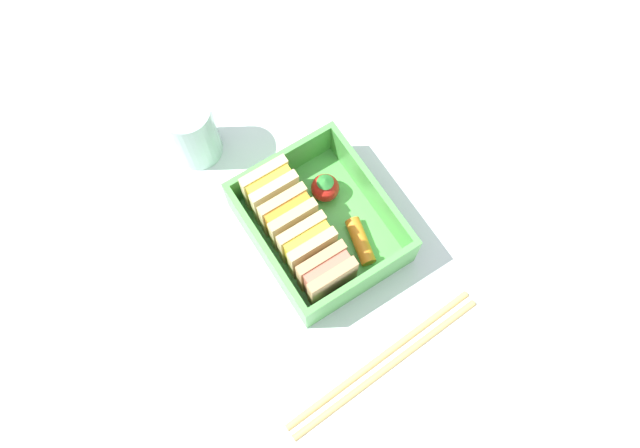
{
  "coord_description": "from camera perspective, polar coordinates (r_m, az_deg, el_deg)",
  "views": [
    {
      "loc": [
        -17.67,
        11.33,
        60.7
      ],
      "look_at": [
        0.0,
        0.0,
        2.7
      ],
      "focal_mm": 35.0,
      "sensor_mm": 36.0,
      "label": 1
    }
  ],
  "objects": [
    {
      "name": "ground_plane",
      "position": [
        0.65,
        0.0,
        -1.11
      ],
      "size": [
        120.0,
        120.0,
        2.0
      ],
      "primitive_type": "cube",
      "color": "silver"
    },
    {
      "name": "carrot_stick_far_left",
      "position": [
        0.62,
        3.72,
        -1.59
      ],
      "size": [
        5.02,
        2.58,
        1.52
      ],
      "primitive_type": "cylinder",
      "rotation": [
        1.57,
        0.0,
        1.34
      ],
      "color": "orange",
      "rests_on": "bento_tray"
    },
    {
      "name": "sandwich_left",
      "position": [
        0.58,
        0.63,
        -4.64
      ],
      "size": [
        2.83,
        4.98,
        6.16
      ],
      "color": "tan",
      "rests_on": "bento_tray"
    },
    {
      "name": "bento_rim",
      "position": [
        0.61,
        0.0,
        0.24
      ],
      "size": [
        15.3,
        12.86,
        4.53
      ],
      "color": "#56B551",
      "rests_on": "bento_tray"
    },
    {
      "name": "sandwich_center_right",
      "position": [
        0.61,
        -4.51,
        3.06
      ],
      "size": [
        2.83,
        4.98,
        6.16
      ],
      "color": "beige",
      "rests_on": "bento_tray"
    },
    {
      "name": "sandwich_center",
      "position": [
        0.6,
        -2.86,
        0.58
      ],
      "size": [
        2.83,
        4.98,
        6.16
      ],
      "color": "#D7BD7A",
      "rests_on": "bento_tray"
    },
    {
      "name": "bento_tray",
      "position": [
        0.64,
        0.0,
        -0.64
      ],
      "size": [
        15.3,
        12.86,
        1.2
      ],
      "primitive_type": "cube",
      "color": "#56B551",
      "rests_on": "ground_plane"
    },
    {
      "name": "drinking_glass",
      "position": [
        0.66,
        -11.65,
        8.35
      ],
      "size": [
        5.21,
        5.21,
        8.2
      ],
      "primitive_type": "cylinder",
      "color": "silver",
      "rests_on": "ground_plane"
    },
    {
      "name": "strawberry_far_left",
      "position": [
        0.63,
        0.47,
        3.37
      ],
      "size": [
        2.88,
        2.88,
        3.48
      ],
      "color": "red",
      "rests_on": "bento_tray"
    },
    {
      "name": "chopstick_pair",
      "position": [
        0.61,
        5.84,
        -12.52
      ],
      "size": [
        3.02,
        21.88,
        0.7
      ],
      "color": "tan",
      "rests_on": "ground_plane"
    },
    {
      "name": "sandwich_center_left",
      "position": [
        0.59,
        -1.14,
        -1.99
      ],
      "size": [
        2.83,
        4.98,
        6.16
      ],
      "color": "#DDBB7F",
      "rests_on": "bento_tray"
    }
  ]
}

